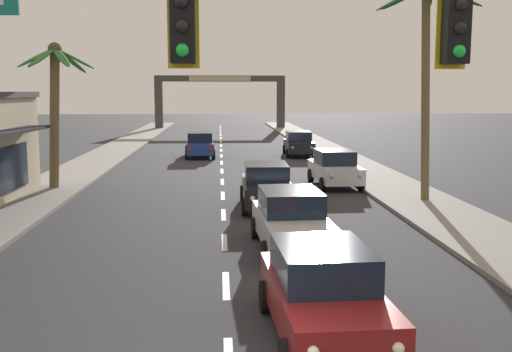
{
  "coord_description": "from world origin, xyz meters",
  "views": [
    {
      "loc": [
        -0.12,
        -7.48,
        4.41
      ],
      "look_at": [
        0.83,
        8.0,
        2.2
      ],
      "focal_mm": 41.87,
      "sensor_mm": 36.0,
      "label": 1
    }
  ],
  "objects": [
    {
      "name": "sidewalk_right",
      "position": [
        7.8,
        20.0,
        0.07
      ],
      "size": [
        3.2,
        110.0,
        0.14
      ],
      "primitive_type": "cube",
      "color": "gray",
      "rests_on": "ground"
    },
    {
      "name": "traffic_signal_mast",
      "position": [
        3.13,
        0.51,
        4.73
      ],
      "size": [
        11.22,
        0.41,
        6.7
      ],
      "color": "#2D2D33",
      "rests_on": "ground"
    },
    {
      "name": "palm_left_third",
      "position": [
        -7.32,
        19.43,
        4.44
      ],
      "size": [
        3.29,
        3.47,
        6.52
      ],
      "color": "brown",
      "rests_on": "ground"
    },
    {
      "name": "sedan_parked_mid_kerb",
      "position": [
        5.25,
        19.89,
        0.85
      ],
      "size": [
        2.08,
        4.5,
        1.68
      ],
      "color": "silver",
      "rests_on": "ground"
    },
    {
      "name": "sedan_fifth_in_queue",
      "position": [
        1.65,
        14.83,
        0.85
      ],
      "size": [
        2.0,
        4.47,
        1.68
      ],
      "color": "black",
      "rests_on": "ground"
    },
    {
      "name": "lane_markings",
      "position": [
        0.42,
        20.44,
        0.0
      ],
      "size": [
        4.28,
        88.94,
        0.01
      ],
      "color": "silver",
      "rests_on": "ground"
    },
    {
      "name": "sidewalk_left",
      "position": [
        -7.8,
        20.0,
        0.07
      ],
      "size": [
        3.2,
        110.0,
        0.14
      ],
      "primitive_type": "cube",
      "color": "gray",
      "rests_on": "ground"
    },
    {
      "name": "sedan_oncoming_far",
      "position": [
        -1.46,
        32.67,
        0.85
      ],
      "size": [
        2.13,
        4.52,
        1.68
      ],
      "color": "navy",
      "rests_on": "ground"
    },
    {
      "name": "sedan_lead_at_stop_bar",
      "position": [
        1.7,
        2.66,
        0.85
      ],
      "size": [
        2.09,
        4.51,
        1.68
      ],
      "color": "maroon",
      "rests_on": "ground"
    },
    {
      "name": "palm_right_second",
      "position": [
        7.78,
        15.35,
        6.22
      ],
      "size": [
        4.17,
        4.26,
        8.61
      ],
      "color": "brown",
      "rests_on": "ground"
    },
    {
      "name": "town_gateway_arch",
      "position": [
        0.0,
        63.44,
        4.1
      ],
      "size": [
        15.27,
        0.9,
        6.23
      ],
      "color": "#423D38",
      "rests_on": "ground"
    },
    {
      "name": "sedan_third_in_queue",
      "position": [
        1.86,
        8.75,
        0.85
      ],
      "size": [
        2.1,
        4.51,
        1.68
      ],
      "color": "silver",
      "rests_on": "ground"
    },
    {
      "name": "sedan_parked_nearest_kerb",
      "position": [
        5.31,
        33.09,
        0.85
      ],
      "size": [
        2.05,
        4.49,
        1.68
      ],
      "color": "black",
      "rests_on": "ground"
    }
  ]
}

